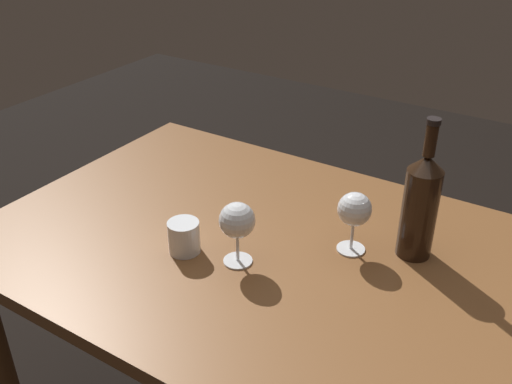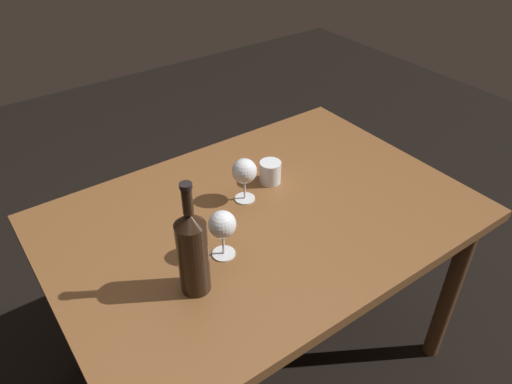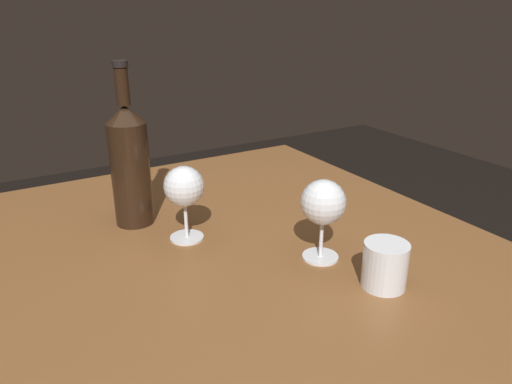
{
  "view_description": "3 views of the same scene",
  "coord_description": "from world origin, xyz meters",
  "px_view_note": "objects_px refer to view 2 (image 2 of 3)",
  "views": [
    {
      "loc": [
        -0.6,
        0.96,
        1.52
      ],
      "look_at": [
        0.01,
        -0.0,
        0.87
      ],
      "focal_mm": 40.52,
      "sensor_mm": 36.0,
      "label": 1
    },
    {
      "loc": [
        -0.7,
        -0.95,
        1.69
      ],
      "look_at": [
        0.0,
        0.03,
        0.8
      ],
      "focal_mm": 33.93,
      "sensor_mm": 36.0,
      "label": 2
    },
    {
      "loc": [
        0.61,
        -0.4,
        1.18
      ],
      "look_at": [
        -0.08,
        0.0,
        0.86
      ],
      "focal_mm": 34.02,
      "sensor_mm": 36.0,
      "label": 3
    }
  ],
  "objects_px": {
    "wine_bottle": "(193,251)",
    "water_tumbler": "(270,173)",
    "wine_glass_left": "(222,226)",
    "wine_glass_right": "(244,172)"
  },
  "relations": [
    {
      "from": "wine_glass_right",
      "to": "wine_bottle",
      "type": "relative_size",
      "value": 0.45
    },
    {
      "from": "wine_glass_left",
      "to": "wine_bottle",
      "type": "distance_m",
      "value": 0.14
    },
    {
      "from": "wine_glass_left",
      "to": "water_tumbler",
      "type": "relative_size",
      "value": 1.93
    },
    {
      "from": "wine_glass_left",
      "to": "wine_glass_right",
      "type": "height_order",
      "value": "wine_glass_right"
    },
    {
      "from": "wine_glass_right",
      "to": "water_tumbler",
      "type": "distance_m",
      "value": 0.15
    },
    {
      "from": "water_tumbler",
      "to": "wine_glass_right",
      "type": "bearing_deg",
      "value": -166.19
    },
    {
      "from": "wine_bottle",
      "to": "water_tumbler",
      "type": "distance_m",
      "value": 0.53
    },
    {
      "from": "wine_glass_left",
      "to": "wine_bottle",
      "type": "bearing_deg",
      "value": -153.17
    },
    {
      "from": "wine_glass_left",
      "to": "water_tumbler",
      "type": "height_order",
      "value": "wine_glass_left"
    },
    {
      "from": "wine_glass_left",
      "to": "wine_glass_right",
      "type": "xyz_separation_m",
      "value": [
        0.19,
        0.18,
        0.0
      ]
    }
  ]
}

